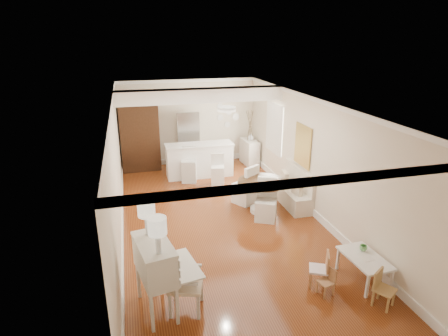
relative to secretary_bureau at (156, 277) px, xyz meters
name	(u,v)px	position (x,y,z in m)	size (l,w,h in m)	color
room	(219,136)	(1.74, 2.98, 1.37)	(9.00, 9.04, 2.82)	brown
secretary_bureau	(156,277)	(0.00, 0.00, 0.00)	(0.95, 0.97, 1.22)	white
gustavian_armchair	(186,283)	(0.45, -0.09, -0.12)	(0.56, 0.56, 0.97)	beige
kids_table	(363,269)	(3.60, -0.14, -0.37)	(0.57, 0.95, 0.47)	silver
kids_chair_a	(326,282)	(2.76, -0.32, -0.36)	(0.24, 0.24, 0.49)	#AB784D
kids_chair_b	(319,269)	(2.76, -0.06, -0.28)	(0.32, 0.32, 0.65)	tan
kids_chair_c	(385,289)	(3.52, -0.82, -0.30)	(0.30, 0.30, 0.62)	tan
banquette	(292,186)	(3.69, 3.15, -0.12)	(0.52, 1.60, 0.98)	silver
dining_table	(262,197)	(2.79, 2.91, -0.20)	(1.19, 1.19, 0.81)	#412915
slip_chair_near	(266,200)	(2.76, 2.50, -0.12)	(0.47, 0.49, 0.99)	white
slip_chair_far	(245,184)	(2.56, 3.52, -0.09)	(0.49, 0.52, 1.04)	white
breakfast_counter	(199,160)	(1.80, 5.75, -0.10)	(2.05, 0.65, 1.03)	white
bar_stool_left	(189,165)	(1.41, 5.37, -0.08)	(0.42, 0.42, 1.05)	silver
bar_stool_right	(218,170)	(2.16, 4.87, -0.15)	(0.37, 0.37, 0.92)	white
pantry_cabinet	(140,135)	(0.10, 6.83, 0.54)	(1.20, 0.60, 2.30)	#381E11
fridge	(199,139)	(2.00, 6.80, 0.29)	(0.75, 0.65, 1.80)	silver
sideboard	(250,152)	(3.65, 6.46, -0.19)	(0.39, 0.87, 0.83)	silver
pencil_cup	(363,248)	(3.69, 0.06, -0.09)	(0.13, 0.13, 0.10)	#65AB63
branch_vase	(251,137)	(3.68, 6.48, 0.33)	(0.20, 0.20, 0.21)	silver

